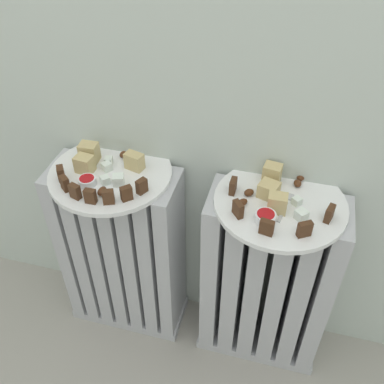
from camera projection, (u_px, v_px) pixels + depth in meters
The scene contains 37 objects.
radiator_left at pixel (123, 253), 1.30m from camera, with size 0.35×0.16×0.58m.
radiator_right at pixel (266, 283), 1.22m from camera, with size 0.35×0.16×0.58m.
plate_left at pixel (111, 173), 1.10m from camera, with size 0.31×0.31×0.01m, color white.
plate_right at pixel (280, 203), 1.02m from camera, with size 0.31×0.31×0.01m, color white.
dark_cake_slice_left_0 at pixel (61, 173), 1.06m from camera, with size 0.03×0.02×0.04m, color #472B19.
dark_cake_slice_left_1 at pixel (65, 183), 1.03m from camera, with size 0.03×0.02×0.04m, color #472B19.
dark_cake_slice_left_2 at pixel (75, 191), 1.01m from camera, with size 0.03×0.02×0.04m, color #472B19.
dark_cake_slice_left_3 at pixel (90, 196), 1.00m from camera, with size 0.03×0.02×0.04m, color #472B19.
dark_cake_slice_left_4 at pixel (108, 197), 1.00m from camera, with size 0.03×0.02×0.04m, color #472B19.
dark_cake_slice_left_5 at pixel (126, 193), 1.01m from camera, with size 0.03×0.02×0.04m, color #472B19.
dark_cake_slice_left_6 at pixel (142, 186), 1.03m from camera, with size 0.03×0.02×0.04m, color #472B19.
marble_cake_slice_left_0 at pixel (89, 152), 1.12m from camera, with size 0.05×0.04×0.05m, color tan.
marble_cake_slice_left_1 at pixel (134, 161), 1.09m from camera, with size 0.05×0.03×0.04m, color tan.
marble_cake_slice_left_2 at pixel (85, 164), 1.09m from camera, with size 0.04×0.03×0.04m, color tan.
turkish_delight_left_0 at pixel (105, 180), 1.06m from camera, with size 0.02×0.02×0.02m, color white.
turkish_delight_left_1 at pixel (109, 161), 1.12m from camera, with size 0.02×0.02×0.02m, color white.
turkish_delight_left_2 at pixel (107, 167), 1.10m from camera, with size 0.02×0.02×0.02m, color white.
turkish_delight_left_3 at pixel (118, 180), 1.05m from camera, with size 0.03×0.03×0.03m, color white.
medjool_date_left_0 at pixel (102, 191), 1.03m from camera, with size 0.03×0.02×0.02m, color #4C2814.
medjool_date_left_1 at pixel (123, 154), 1.14m from camera, with size 0.02×0.02×0.02m, color #4C2814.
jam_bowl_left at pixel (87, 181), 1.05m from camera, with size 0.04×0.04×0.02m.
dark_cake_slice_right_0 at pixel (233, 186), 1.03m from camera, with size 0.03×0.01×0.04m, color #472B19.
dark_cake_slice_right_1 at pixel (238, 209), 0.97m from camera, with size 0.03×0.01×0.04m, color #472B19.
dark_cake_slice_right_2 at pixel (267, 227), 0.93m from camera, with size 0.03×0.01×0.04m, color #472B19.
dark_cake_slice_right_3 at pixel (305, 229), 0.92m from camera, with size 0.03×0.01×0.04m, color #472B19.
dark_cake_slice_right_4 at pixel (330, 214), 0.96m from camera, with size 0.03×0.01×0.04m, color #472B19.
marble_cake_slice_right_0 at pixel (269, 190), 1.02m from camera, with size 0.04×0.04×0.04m, color tan.
marble_cake_slice_right_1 at pixel (277, 203), 0.98m from camera, with size 0.04×0.03×0.04m, color tan.
marble_cake_slice_right_2 at pixel (272, 174), 1.05m from camera, with size 0.04×0.03×0.05m, color tan.
turkish_delight_right_0 at pixel (297, 201), 1.00m from camera, with size 0.02×0.02×0.02m, color white.
turkish_delight_right_1 at pixel (301, 215), 0.96m from camera, with size 0.02×0.02×0.02m, color white.
medjool_date_right_0 at pixel (243, 202), 1.00m from camera, with size 0.02×0.02×0.02m, color #4C2814.
medjool_date_right_1 at pixel (300, 177), 1.07m from camera, with size 0.02×0.02×0.02m, color #4C2814.
medjool_date_right_2 at pixel (249, 193), 1.03m from camera, with size 0.02×0.02×0.02m, color #4C2814.
medjool_date_right_3 at pixel (298, 183), 1.05m from camera, with size 0.02×0.02×0.02m, color #4C2814.
jam_bowl_right at pixel (265, 217), 0.96m from camera, with size 0.05×0.05×0.02m.
fork at pixel (285, 205), 1.00m from camera, with size 0.03×0.10×0.00m.
Camera 1 is at (0.21, -0.50, 1.28)m, focal length 41.18 mm.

